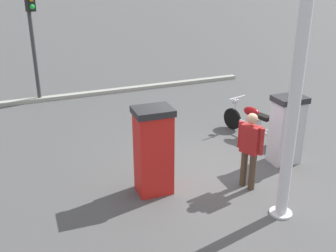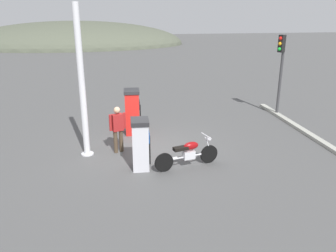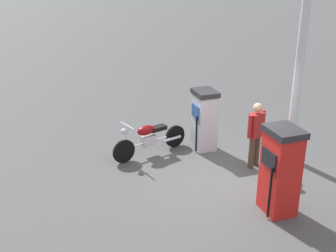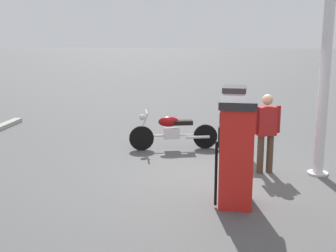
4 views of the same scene
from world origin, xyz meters
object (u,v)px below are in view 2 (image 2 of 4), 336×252
object	(u,v)px
attendant_person	(118,127)
roadside_traffic_light	(281,61)
canopy_support_pole	(82,86)
fuel_pump_near	(140,144)
motorcycle_near_pump	(188,153)
fuel_pump_far	(132,112)

from	to	relation	value
attendant_person	roadside_traffic_light	world-z (taller)	roadside_traffic_light
canopy_support_pole	attendant_person	bearing A→B (deg)	1.45
fuel_pump_near	attendant_person	xyz separation A→B (m)	(-0.60, 1.36, 0.11)
motorcycle_near_pump	canopy_support_pole	bearing A→B (deg)	153.90
fuel_pump_far	canopy_support_pole	world-z (taller)	canopy_support_pole
fuel_pump_near	attendant_person	world-z (taller)	attendant_person
attendant_person	roadside_traffic_light	distance (m)	7.89
fuel_pump_far	canopy_support_pole	bearing A→B (deg)	-132.66
fuel_pump_far	fuel_pump_near	bearing A→B (deg)	-89.99
motorcycle_near_pump	attendant_person	bearing A→B (deg)	143.04
roadside_traffic_light	fuel_pump_far	bearing A→B (deg)	-168.86
attendant_person	canopy_support_pole	xyz separation A→B (m)	(-1.02, -0.03, 1.40)
motorcycle_near_pump	roadside_traffic_light	bearing A→B (deg)	41.55
motorcycle_near_pump	roadside_traffic_light	distance (m)	7.11
fuel_pump_near	motorcycle_near_pump	world-z (taller)	fuel_pump_near
fuel_pump_near	fuel_pump_far	size ratio (longest dim) A/B	0.89
fuel_pump_far	motorcycle_near_pump	distance (m)	3.57
motorcycle_near_pump	roadside_traffic_light	xyz separation A→B (m)	(5.12, 4.54, 1.96)
motorcycle_near_pump	fuel_pump_far	bearing A→B (deg)	113.36
fuel_pump_far	motorcycle_near_pump	world-z (taller)	fuel_pump_far
motorcycle_near_pump	canopy_support_pole	size ratio (longest dim) A/B	0.43
fuel_pump_near	fuel_pump_far	bearing A→B (deg)	90.01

